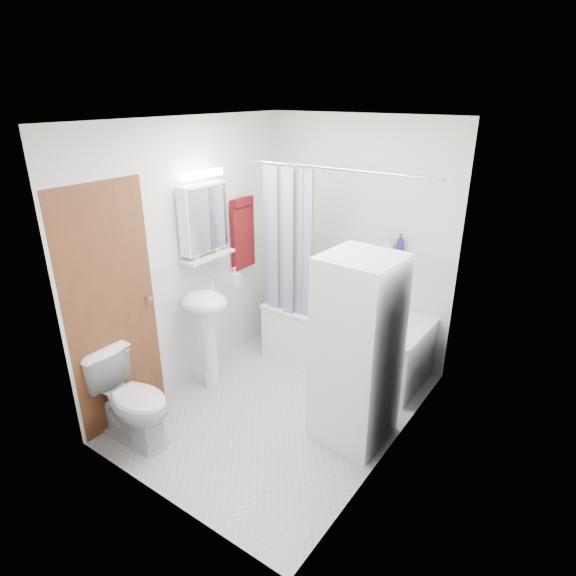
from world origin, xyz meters
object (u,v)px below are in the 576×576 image
Objects in this scene: washer_dryer at (356,351)px; bathtub at (346,336)px; sink at (206,317)px; toilet at (132,399)px.

bathtub is at bearing 124.74° from washer_dryer.
sink is (-0.88, -1.03, 0.37)m from bathtub.
toilet reaches higher than bathtub.
washer_dryer is 1.79m from toilet.
bathtub is 1.03× the size of washer_dryer.
bathtub is at bearing -25.50° from toilet.
washer_dryer is at bearing -55.20° from toilet.
sink reaches higher than bathtub.
sink reaches higher than toilet.
washer_dryer is at bearing 5.91° from sink.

